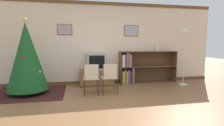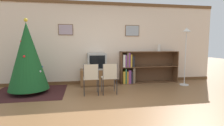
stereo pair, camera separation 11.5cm
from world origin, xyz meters
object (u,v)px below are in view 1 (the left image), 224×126
Objects in this scene: christmas_tree at (27,56)px; tv_console at (96,77)px; folding_chair_right at (110,77)px; standing_lamp at (185,42)px; folding_chair_left at (91,77)px; television at (96,61)px; vase at (158,48)px; bookshelf at (138,68)px.

christmas_tree is 2.12m from tv_console.
standing_lamp reaches higher than folding_chair_right.
folding_chair_left is 3.23m from standing_lamp.
folding_chair_right is at bearing 0.00° from folding_chair_left.
television reaches higher than folding_chair_right.
christmas_tree is at bearing 167.01° from folding_chair_right.
vase is (2.40, 1.19, 0.73)m from folding_chair_left.
folding_chair_right is 0.41× the size of bookshelf.
standing_lamp is at bearing 1.33° from christmas_tree.
standing_lamp reaches higher than folding_chair_left.
christmas_tree is 1.00× the size of bookshelf.
folding_chair_left is (-0.24, -1.08, -0.31)m from television.
vase is at bearing 26.30° from folding_chair_left.
vase is at bearing 9.71° from christmas_tree.
folding_chair_right is (0.24, -1.08, 0.21)m from tv_console.
standing_lamp reaches higher than bookshelf.
folding_chair_right is at bearing -12.99° from christmas_tree.
folding_chair_left is 0.49m from folding_chair_right.
vase is at bearing 137.48° from standing_lamp.
television is at bearing -176.20° from bookshelf.
folding_chair_left is at bearing -153.70° from vase.
vase is 0.13× the size of standing_lamp.
standing_lamp reaches higher than tv_console.
tv_console is at bearing 77.34° from folding_chair_left.
television is at bearing -177.17° from vase.
bookshelf is (1.43, 0.09, 0.25)m from tv_console.
folding_chair_left is at bearing 180.00° from folding_chair_right.
christmas_tree is 1.09× the size of standing_lamp.
folding_chair_left is 3.44× the size of vase.
folding_chair_left reaches higher than tv_console.
standing_lamp is (3.04, 0.60, 0.93)m from folding_chair_left.
folding_chair_right is at bearing -77.34° from tv_console.
folding_chair_right reaches higher than tv_console.
folding_chair_left is 2.77m from vase.
tv_console is 4.40× the size of vase.
television is 2.90m from standing_lamp.
folding_chair_left is 2.04m from bookshelf.
bookshelf reaches higher than folding_chair_right.
standing_lamp is at bearing 13.27° from folding_chair_right.
folding_chair_left is 0.41× the size of bookshelf.
vase is (2.16, 0.10, 0.94)m from tv_console.
folding_chair_left is at bearing -16.63° from christmas_tree.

